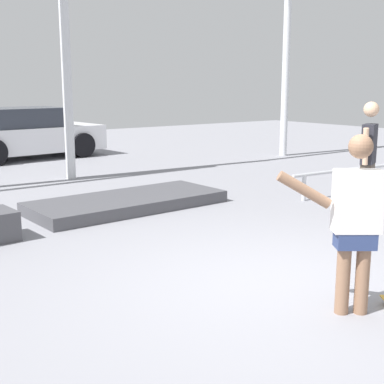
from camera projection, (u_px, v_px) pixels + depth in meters
name	position (u px, v px, depth m)	size (l,w,h in m)	color
ground_plane	(281.00, 285.00, 5.32)	(36.00, 36.00, 0.00)	gray
skateboarder	(356.00, 217.00, 4.51)	(1.16, 0.88, 1.56)	#8C664C
manual_pad	(128.00, 202.00, 8.64)	(3.15, 1.31, 0.19)	#47474C
grind_rail	(352.00, 173.00, 9.73)	(2.86, 0.27, 0.48)	#B7BABF
parked_car_white	(24.00, 134.00, 14.39)	(4.11, 2.20, 1.36)	white
bystander	(369.00, 152.00, 7.91)	(0.62, 0.34, 1.72)	#DBAD89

